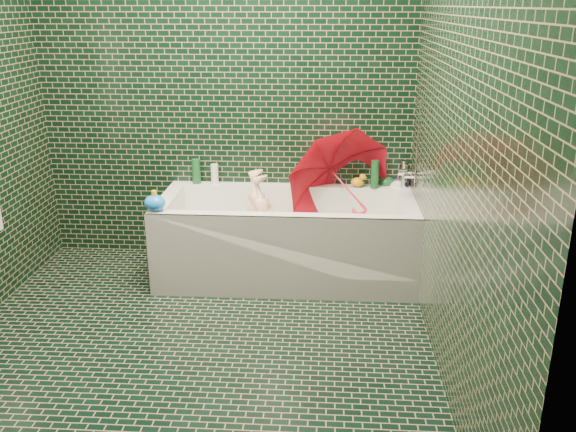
# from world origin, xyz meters

# --- Properties ---
(floor) EXTENTS (2.80, 2.80, 0.00)m
(floor) POSITION_xyz_m (0.00, 0.00, 0.00)
(floor) COLOR black
(floor) RESTS_ON ground
(wall_back) EXTENTS (2.80, 0.00, 2.80)m
(wall_back) POSITION_xyz_m (0.00, 1.40, 1.25)
(wall_back) COLOR black
(wall_back) RESTS_ON floor
(wall_front) EXTENTS (2.80, 0.00, 2.80)m
(wall_front) POSITION_xyz_m (0.00, -1.40, 1.25)
(wall_front) COLOR black
(wall_front) RESTS_ON floor
(wall_right) EXTENTS (0.00, 2.80, 2.80)m
(wall_right) POSITION_xyz_m (1.30, 0.00, 1.25)
(wall_right) COLOR black
(wall_right) RESTS_ON floor
(bathtub) EXTENTS (1.70, 0.75, 0.55)m
(bathtub) POSITION_xyz_m (0.45, 1.01, 0.21)
(bathtub) COLOR white
(bathtub) RESTS_ON floor
(bath_mat) EXTENTS (1.35, 0.47, 0.01)m
(bath_mat) POSITION_xyz_m (0.45, 1.02, 0.16)
(bath_mat) COLOR green
(bath_mat) RESTS_ON bathtub
(water) EXTENTS (1.48, 0.53, 0.00)m
(water) POSITION_xyz_m (0.45, 1.02, 0.30)
(water) COLOR silver
(water) RESTS_ON bathtub
(faucet) EXTENTS (0.18, 0.19, 0.55)m
(faucet) POSITION_xyz_m (1.26, 1.02, 0.77)
(faucet) COLOR silver
(faucet) RESTS_ON wall_right
(child) EXTENTS (0.92, 0.51, 0.34)m
(child) POSITION_xyz_m (0.33, 0.99, 0.31)
(child) COLOR #F1B897
(child) RESTS_ON bathtub
(umbrella) EXTENTS (1.01, 1.09, 0.91)m
(umbrella) POSITION_xyz_m (0.85, 1.12, 0.60)
(umbrella) COLOR red
(umbrella) RESTS_ON bathtub
(soap_bottle_a) EXTENTS (0.11, 0.11, 0.22)m
(soap_bottle_a) POSITION_xyz_m (1.19, 1.33, 0.55)
(soap_bottle_a) COLOR white
(soap_bottle_a) RESTS_ON bathtub
(soap_bottle_b) EXTENTS (0.11, 0.11, 0.21)m
(soap_bottle_b) POSITION_xyz_m (1.24, 1.36, 0.55)
(soap_bottle_b) COLOR #511D6E
(soap_bottle_b) RESTS_ON bathtub
(soap_bottle_c) EXTENTS (0.15, 0.15, 0.17)m
(soap_bottle_c) POSITION_xyz_m (1.15, 1.36, 0.55)
(soap_bottle_c) COLOR #154B22
(soap_bottle_c) RESTS_ON bathtub
(bottle_right_tall) EXTENTS (0.06, 0.06, 0.20)m
(bottle_right_tall) POSITION_xyz_m (1.05, 1.32, 0.65)
(bottle_right_tall) COLOR #154B22
(bottle_right_tall) RESTS_ON bathtub
(bottle_right_pump) EXTENTS (0.07, 0.07, 0.19)m
(bottle_right_pump) POSITION_xyz_m (1.25, 1.34, 0.65)
(bottle_right_pump) COLOR silver
(bottle_right_pump) RESTS_ON bathtub
(bottle_left_tall) EXTENTS (0.07, 0.07, 0.18)m
(bottle_left_tall) POSITION_xyz_m (-0.22, 1.35, 0.64)
(bottle_left_tall) COLOR #154B22
(bottle_left_tall) RESTS_ON bathtub
(bottle_left_short) EXTENTS (0.06, 0.06, 0.14)m
(bottle_left_short) POSITION_xyz_m (-0.09, 1.35, 0.62)
(bottle_left_short) COLOR white
(bottle_left_short) RESTS_ON bathtub
(rubber_duck) EXTENTS (0.12, 0.10, 0.10)m
(rubber_duck) POSITION_xyz_m (0.93, 1.32, 0.59)
(rubber_duck) COLOR orange
(rubber_duck) RESTS_ON bathtub
(bath_toy) EXTENTS (0.16, 0.15, 0.13)m
(bath_toy) POSITION_xyz_m (-0.35, 0.71, 0.61)
(bath_toy) COLOR blue
(bath_toy) RESTS_ON bathtub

